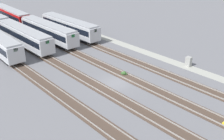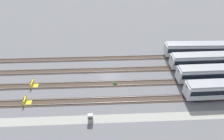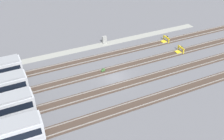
{
  "view_description": "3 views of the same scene",
  "coord_description": "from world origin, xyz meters",
  "px_view_note": "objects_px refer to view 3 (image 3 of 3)",
  "views": [
    {
      "loc": [
        -24.44,
        22.55,
        17.49
      ],
      "look_at": [
        0.66,
        0.0,
        1.8
      ],
      "focal_mm": 42.0,
      "sensor_mm": 36.0,
      "label": 1
    },
    {
      "loc": [
        -1.2,
        -39.09,
        28.96
      ],
      "look_at": [
        0.66,
        0.0,
        1.8
      ],
      "focal_mm": 35.0,
      "sensor_mm": 36.0,
      "label": 2
    },
    {
      "loc": [
        16.75,
        33.78,
        26.2
      ],
      "look_at": [
        0.66,
        0.0,
        1.8
      ],
      "focal_mm": 42.0,
      "sensor_mm": 36.0,
      "label": 3
    }
  ],
  "objects_px": {
    "bumper_stop_nearest_track": "(165,40)",
    "bumper_stop_near_inner_track": "(180,50)",
    "electrical_cabinet": "(104,40)",
    "weed_clump": "(103,70)"
  },
  "relations": [
    {
      "from": "bumper_stop_nearest_track",
      "to": "bumper_stop_near_inner_track",
      "type": "bearing_deg",
      "value": 89.28
    },
    {
      "from": "electrical_cabinet",
      "to": "weed_clump",
      "type": "distance_m",
      "value": 11.1
    },
    {
      "from": "bumper_stop_near_inner_track",
      "to": "bumper_stop_nearest_track",
      "type": "bearing_deg",
      "value": -90.72
    },
    {
      "from": "bumper_stop_near_inner_track",
      "to": "electrical_cabinet",
      "type": "xyz_separation_m",
      "value": [
        12.23,
        -10.25,
        0.29
      ]
    },
    {
      "from": "bumper_stop_near_inner_track",
      "to": "weed_clump",
      "type": "height_order",
      "value": "bumper_stop_near_inner_track"
    },
    {
      "from": "electrical_cabinet",
      "to": "weed_clump",
      "type": "xyz_separation_m",
      "value": [
        4.71,
        10.03,
        -0.56
      ]
    },
    {
      "from": "weed_clump",
      "to": "electrical_cabinet",
      "type": "bearing_deg",
      "value": -115.13
    },
    {
      "from": "electrical_cabinet",
      "to": "weed_clump",
      "type": "height_order",
      "value": "electrical_cabinet"
    },
    {
      "from": "bumper_stop_nearest_track",
      "to": "weed_clump",
      "type": "distance_m",
      "value": 17.71
    },
    {
      "from": "weed_clump",
      "to": "bumper_stop_near_inner_track",
      "type": "bearing_deg",
      "value": 179.27
    }
  ]
}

